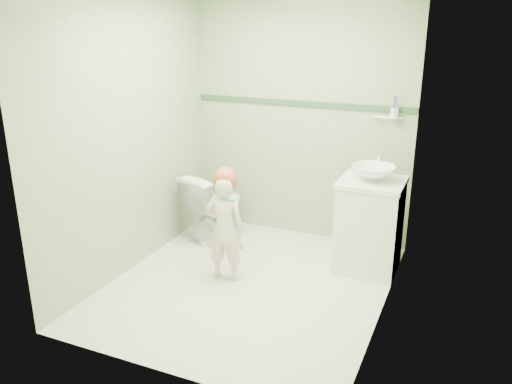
% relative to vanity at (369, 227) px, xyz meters
% --- Properties ---
extents(ground, '(2.50, 2.50, 0.00)m').
position_rel_vanity_xyz_m(ground, '(-0.84, -0.70, -0.40)').
color(ground, silver).
rests_on(ground, ground).
extents(room_shell, '(2.50, 2.54, 2.40)m').
position_rel_vanity_xyz_m(room_shell, '(-0.84, -0.70, 0.80)').
color(room_shell, '#86AD7B').
rests_on(room_shell, ground).
extents(trim_stripe, '(2.20, 0.02, 0.05)m').
position_rel_vanity_xyz_m(trim_stripe, '(-0.84, 0.54, 0.95)').
color(trim_stripe, '#315536').
rests_on(trim_stripe, room_shell).
extents(vanity, '(0.52, 0.50, 0.80)m').
position_rel_vanity_xyz_m(vanity, '(0.00, 0.00, 0.00)').
color(vanity, silver).
rests_on(vanity, ground).
extents(counter, '(0.54, 0.52, 0.04)m').
position_rel_vanity_xyz_m(counter, '(0.00, 0.00, 0.41)').
color(counter, white).
rests_on(counter, vanity).
extents(basin, '(0.37, 0.37, 0.13)m').
position_rel_vanity_xyz_m(basin, '(0.00, 0.00, 0.49)').
color(basin, white).
rests_on(basin, counter).
extents(faucet, '(0.03, 0.13, 0.18)m').
position_rel_vanity_xyz_m(faucet, '(0.00, 0.19, 0.57)').
color(faucet, silver).
rests_on(faucet, counter).
extents(cup_holder, '(0.26, 0.07, 0.21)m').
position_rel_vanity_xyz_m(cup_holder, '(0.05, 0.48, 0.93)').
color(cup_holder, silver).
rests_on(cup_holder, room_shell).
extents(toilet, '(0.56, 0.75, 0.67)m').
position_rel_vanity_xyz_m(toilet, '(-1.58, 0.10, -0.06)').
color(toilet, white).
rests_on(toilet, ground).
extents(toddler, '(0.37, 0.28, 0.92)m').
position_rel_vanity_xyz_m(toddler, '(-1.08, -0.66, 0.06)').
color(toddler, beige).
rests_on(toddler, ground).
extents(hair_cap, '(0.20, 0.20, 0.20)m').
position_rel_vanity_xyz_m(hair_cap, '(-1.08, -0.64, 0.49)').
color(hair_cap, '#A64D31').
rests_on(hair_cap, toddler).
extents(teal_toothbrush, '(0.11, 0.14, 0.08)m').
position_rel_vanity_xyz_m(teal_toothbrush, '(-0.98, -0.78, 0.37)').
color(teal_toothbrush, '#0A7F65').
rests_on(teal_toothbrush, toddler).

